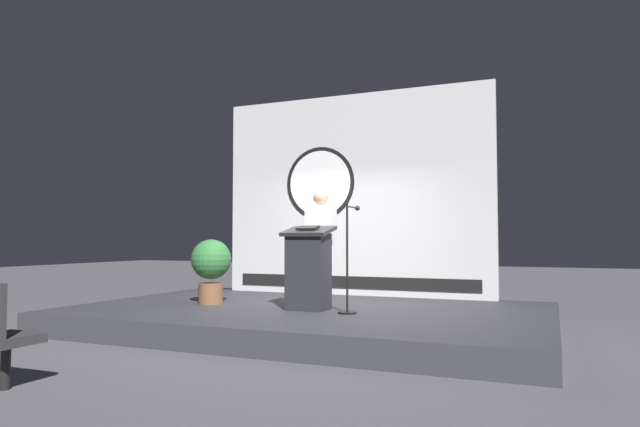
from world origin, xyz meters
The scene contains 7 objects.
ground_plane centered at (0.00, 0.00, 0.00)m, with size 40.00×40.00×0.00m, color #4C4C51.
stage_platform centered at (0.00, 0.00, 0.15)m, with size 6.40×4.00×0.30m, color #333338.
banner_display centered at (-0.02, 1.85, 2.01)m, with size 4.72×0.12×3.44m.
podium centered at (0.11, -0.26, 0.85)m, with size 0.64×0.50×1.13m.
speaker_person centered at (0.09, 0.22, 1.14)m, with size 0.40×0.26×1.65m.
microphone_stand centered at (0.72, -0.36, 0.80)m, with size 0.24×0.56×1.41m.
potted_plant centered at (-1.50, -0.18, 0.87)m, with size 0.59×0.59×0.94m.
Camera 1 is at (3.16, -7.07, 1.23)m, focal length 31.13 mm.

